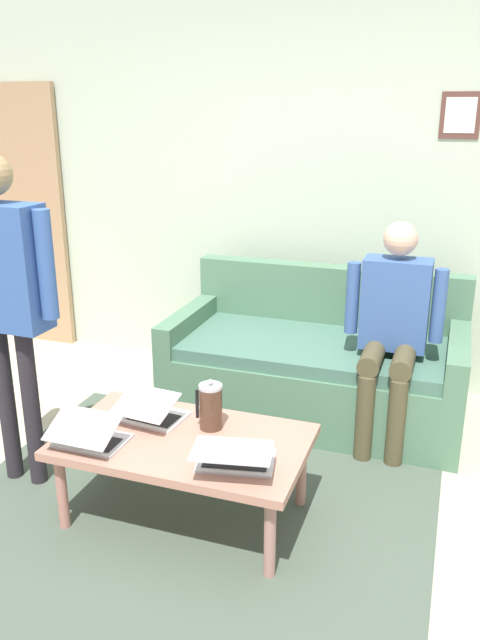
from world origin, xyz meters
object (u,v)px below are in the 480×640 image
object	(u,v)px
interior_door	(20,218)
french_press	(211,406)
person_seated	(393,322)
laptop_center	(152,412)
couch	(316,366)
coffee_table	(184,446)
person_standing	(4,283)
laptop_right	(89,436)
laptop_left	(235,457)

from	to	relation	value
interior_door	french_press	distance (m)	2.95
french_press	person_seated	xyz separation A→B (m)	(-0.72, -0.95, 0.20)
laptop_center	couch	bearing A→B (deg)	-114.36
couch	coffee_table	bearing A→B (deg)	75.72
person_standing	person_seated	world-z (taller)	person_standing
couch	laptop_right	world-z (taller)	couch
laptop_left	person_standing	bearing A→B (deg)	-8.20
coffee_table	laptop_right	xyz separation A→B (m)	(0.38, 0.19, 0.08)
coffee_table	laptop_left	world-z (taller)	laptop_left
laptop_right	coffee_table	bearing A→B (deg)	-152.89
couch	interior_door	bearing A→B (deg)	-12.07
french_press	laptop_left	bearing A→B (deg)	127.65
french_press	coffee_table	bearing A→B (deg)	58.27
interior_door	laptop_center	distance (m)	2.75
laptop_center	person_seated	bearing A→B (deg)	-136.07
interior_door	french_press	size ratio (longest dim) A/B	8.16
laptop_left	person_standing	world-z (taller)	person_standing
couch	coffee_table	xyz separation A→B (m)	(0.33, 1.31, 0.07)
person_seated	coffee_table	bearing A→B (deg)	53.43
interior_door	laptop_left	world-z (taller)	interior_door
interior_door	laptop_right	xyz separation A→B (m)	(-1.87, 2.06, -0.56)
person_standing	laptop_center	bearing A→B (deg)	-173.25
interior_door	laptop_left	xyz separation A→B (m)	(-2.56, 2.02, -0.56)
interior_door	person_standing	bearing A→B (deg)	125.64
laptop_left	person_seated	distance (m)	1.37
person_seated	person_standing	bearing A→B (deg)	31.59
couch	laptop_center	distance (m)	1.34
interior_door	couch	bearing A→B (deg)	167.93
laptop_center	person_seated	size ratio (longest dim) A/B	0.26
laptop_left	laptop_center	size ratio (longest dim) A/B	1.21
coffee_table	laptop_left	bearing A→B (deg)	152.94
coffee_table	interior_door	bearing A→B (deg)	-39.67
laptop_left	french_press	xyz separation A→B (m)	(0.22, -0.29, 0.07)
person_standing	couch	bearing A→B (deg)	-134.29
couch	person_seated	size ratio (longest dim) A/B	1.41
laptop_left	french_press	distance (m)	0.37
french_press	person_standing	size ratio (longest dim) A/B	0.15
french_press	person_seated	bearing A→B (deg)	-127.21
laptop_left	french_press	size ratio (longest dim) A/B	1.59
interior_door	french_press	xyz separation A→B (m)	(-2.33, 1.73, -0.49)
laptop_left	laptop_center	xyz separation A→B (m)	(0.52, -0.26, -0.00)
interior_door	french_press	world-z (taller)	interior_door
coffee_table	french_press	size ratio (longest dim) A/B	4.55
laptop_left	person_standing	distance (m)	1.39
laptop_left	couch	bearing A→B (deg)	-91.04
laptop_center	french_press	distance (m)	0.30
couch	person_standing	bearing A→B (deg)	45.71
laptop_center	coffee_table	bearing A→B (deg)	153.69
coffee_table	laptop_center	bearing A→B (deg)	-26.31
person_standing	laptop_left	bearing A→B (deg)	171.80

